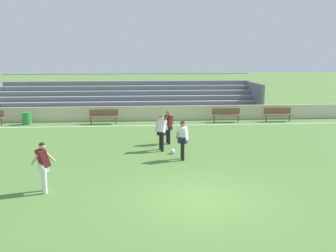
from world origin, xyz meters
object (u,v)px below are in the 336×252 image
object	(u,v)px
player_white_dropping_back	(161,130)
soccer_ball	(172,151)
bench_far_right	(104,115)
bench_near_wall_gap	(226,114)
player_dark_challenging	(168,124)
bench_far_left	(278,113)
trash_bin	(27,118)
player_white_wide_left	(183,137)
player_dark_trailing_run	(43,163)
bleacher_stand	(127,98)

from	to	relation	value
player_white_dropping_back	soccer_ball	bearing A→B (deg)	-54.58
bench_far_right	bench_near_wall_gap	xyz separation A→B (m)	(7.79, 0.00, 0.00)
player_white_dropping_back	player_dark_challenging	bearing A→B (deg)	72.80
bench_far_left	player_white_dropping_back	xyz separation A→B (m)	(-8.00, -7.19, 0.42)
player_dark_challenging	soccer_ball	bearing A→B (deg)	-89.17
bench_far_right	trash_bin	distance (m)	4.74
trash_bin	player_white_wide_left	distance (m)	12.48
trash_bin	player_dark_trailing_run	bearing A→B (deg)	-72.74
bench_far_right	player_dark_trailing_run	bearing A→B (deg)	-93.98
bench_near_wall_gap	bench_far_left	bearing A→B (deg)	0.00
bleacher_stand	bench_far_left	bearing A→B (deg)	-21.50
bench_far_right	bench_far_left	distance (m)	11.17
player_dark_trailing_run	player_dark_challenging	bearing A→B (deg)	55.57
player_white_dropping_back	player_dark_trailing_run	bearing A→B (deg)	-128.08
bench_near_wall_gap	player_dark_trailing_run	distance (m)	15.07
trash_bin	bleacher_stand	bearing A→B (deg)	31.12
bleacher_stand	soccer_ball	world-z (taller)	bleacher_stand
bleacher_stand	player_dark_challenging	world-z (taller)	bleacher_stand
bench_near_wall_gap	bench_far_right	bearing A→B (deg)	180.00
player_white_wide_left	player_dark_challenging	world-z (taller)	player_white_wide_left
bench_near_wall_gap	bleacher_stand	bearing A→B (deg)	148.92
bench_far_right	bench_near_wall_gap	bearing A→B (deg)	0.00
bench_near_wall_gap	soccer_ball	size ratio (longest dim) A/B	8.18
bench_near_wall_gap	player_dark_trailing_run	size ratio (longest dim) A/B	1.11
bench_far_right	bleacher_stand	bearing A→B (deg)	69.91
bench_far_right	player_dark_trailing_run	distance (m)	12.37
bench_far_right	player_white_wide_left	bearing A→B (deg)	-65.89
soccer_ball	bench_far_left	bearing A→B (deg)	45.97
player_dark_challenging	soccer_ball	distance (m)	2.14
player_dark_trailing_run	soccer_ball	bearing A→B (deg)	45.28
bench_near_wall_gap	player_dark_challenging	xyz separation A→B (m)	(-4.20, -5.84, 0.41)
bleacher_stand	soccer_ball	size ratio (longest dim) A/B	85.60
player_white_wide_left	soccer_ball	size ratio (longest dim) A/B	7.38
trash_bin	player_white_wide_left	xyz separation A→B (m)	(8.68, -8.95, 0.58)
player_white_dropping_back	soccer_ball	world-z (taller)	player_white_dropping_back
bleacher_stand	player_white_dropping_back	xyz separation A→B (m)	(1.77, -11.03, -0.23)
soccer_ball	bleacher_stand	bearing A→B (deg)	100.75
bleacher_stand	player_dark_trailing_run	distance (m)	16.34
player_white_dropping_back	bench_far_right	bearing A→B (deg)	113.84
bench_far_right	player_dark_challenging	size ratio (longest dim) A/B	1.11
bleacher_stand	trash_bin	bearing A→B (deg)	-148.88
bench_far_left	player_dark_trailing_run	world-z (taller)	player_dark_trailing_run
bench_far_right	player_white_wide_left	size ratio (longest dim) A/B	1.11
soccer_ball	player_white_wide_left	bearing A→B (deg)	-72.00
bench_far_right	bench_near_wall_gap	distance (m)	7.79
player_dark_challenging	soccer_ball	xyz separation A→B (m)	(0.03, -1.97, -0.85)
player_dark_trailing_run	player_white_wide_left	bearing A→B (deg)	36.24
bench_far_right	soccer_ball	size ratio (longest dim) A/B	8.18
trash_bin	player_dark_trailing_run	xyz separation A→B (m)	(3.88, -12.47, 0.58)
trash_bin	player_white_dropping_back	bearing A→B (deg)	-42.81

